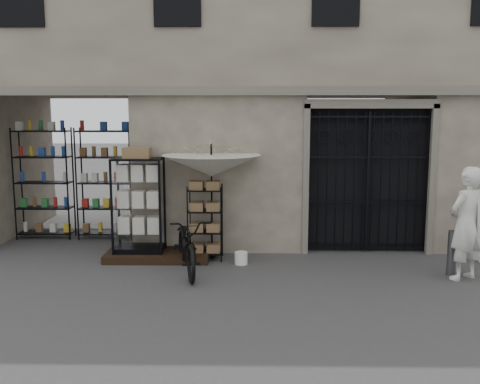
{
  "coord_description": "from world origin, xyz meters",
  "views": [
    {
      "loc": [
        -0.64,
        -8.54,
        2.85
      ],
      "look_at": [
        -0.8,
        1.4,
        1.35
      ],
      "focal_mm": 40.0,
      "sensor_mm": 36.0,
      "label": 1
    }
  ],
  "objects_px": {
    "display_cabinet": "(139,210)",
    "steel_bollard": "(452,253)",
    "wire_rack": "(205,223)",
    "bicycle": "(187,272)",
    "white_bucket": "(241,258)",
    "shopkeeper": "(462,279)",
    "market_umbrella": "(211,160)"
  },
  "relations": [
    {
      "from": "display_cabinet",
      "to": "steel_bollard",
      "type": "xyz_separation_m",
      "value": [
        5.67,
        -0.98,
        -0.57
      ]
    },
    {
      "from": "market_umbrella",
      "to": "steel_bollard",
      "type": "height_order",
      "value": "market_umbrella"
    },
    {
      "from": "display_cabinet",
      "to": "bicycle",
      "type": "xyz_separation_m",
      "value": [
        1.03,
        -0.88,
        -0.97
      ]
    },
    {
      "from": "wire_rack",
      "to": "market_umbrella",
      "type": "height_order",
      "value": "market_umbrella"
    },
    {
      "from": "shopkeeper",
      "to": "market_umbrella",
      "type": "bearing_deg",
      "value": -47.93
    },
    {
      "from": "wire_rack",
      "to": "steel_bollard",
      "type": "bearing_deg",
      "value": -9.7
    },
    {
      "from": "bicycle",
      "to": "steel_bollard",
      "type": "relative_size",
      "value": 2.44
    },
    {
      "from": "white_bucket",
      "to": "bicycle",
      "type": "xyz_separation_m",
      "value": [
        -0.95,
        -0.54,
        -0.12
      ]
    },
    {
      "from": "shopkeeper",
      "to": "bicycle",
      "type": "bearing_deg",
      "value": -35.95
    },
    {
      "from": "display_cabinet",
      "to": "bicycle",
      "type": "relative_size",
      "value": 1.01
    },
    {
      "from": "market_umbrella",
      "to": "shopkeeper",
      "type": "relative_size",
      "value": 1.39
    },
    {
      "from": "bicycle",
      "to": "shopkeeper",
      "type": "relative_size",
      "value": 1.01
    },
    {
      "from": "market_umbrella",
      "to": "bicycle",
      "type": "height_order",
      "value": "market_umbrella"
    },
    {
      "from": "display_cabinet",
      "to": "white_bucket",
      "type": "xyz_separation_m",
      "value": [
        1.98,
        -0.35,
        -0.85
      ]
    },
    {
      "from": "market_umbrella",
      "to": "steel_bollard",
      "type": "bearing_deg",
      "value": -13.44
    },
    {
      "from": "steel_bollard",
      "to": "market_umbrella",
      "type": "bearing_deg",
      "value": 166.56
    },
    {
      "from": "display_cabinet",
      "to": "wire_rack",
      "type": "height_order",
      "value": "display_cabinet"
    },
    {
      "from": "wire_rack",
      "to": "bicycle",
      "type": "relative_size",
      "value": 0.74
    },
    {
      "from": "bicycle",
      "to": "shopkeeper",
      "type": "distance_m",
      "value": 4.78
    },
    {
      "from": "display_cabinet",
      "to": "shopkeeper",
      "type": "xyz_separation_m",
      "value": [
        5.8,
        -1.19,
        -0.97
      ]
    },
    {
      "from": "white_bucket",
      "to": "steel_bollard",
      "type": "height_order",
      "value": "steel_bollard"
    },
    {
      "from": "bicycle",
      "to": "steel_bollard",
      "type": "xyz_separation_m",
      "value": [
        4.65,
        -0.1,
        0.4
      ]
    },
    {
      "from": "steel_bollard",
      "to": "bicycle",
      "type": "bearing_deg",
      "value": 178.82
    },
    {
      "from": "display_cabinet",
      "to": "steel_bollard",
      "type": "relative_size",
      "value": 2.46
    },
    {
      "from": "display_cabinet",
      "to": "shopkeeper",
      "type": "relative_size",
      "value": 1.02
    },
    {
      "from": "display_cabinet",
      "to": "wire_rack",
      "type": "distance_m",
      "value": 1.31
    },
    {
      "from": "display_cabinet",
      "to": "wire_rack",
      "type": "relative_size",
      "value": 1.36
    },
    {
      "from": "bicycle",
      "to": "steel_bollard",
      "type": "distance_m",
      "value": 4.67
    },
    {
      "from": "white_bucket",
      "to": "steel_bollard",
      "type": "distance_m",
      "value": 3.76
    },
    {
      "from": "white_bucket",
      "to": "shopkeeper",
      "type": "bearing_deg",
      "value": -12.4
    },
    {
      "from": "bicycle",
      "to": "display_cabinet",
      "type": "bearing_deg",
      "value": 125.45
    },
    {
      "from": "display_cabinet",
      "to": "market_umbrella",
      "type": "height_order",
      "value": "market_umbrella"
    }
  ]
}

